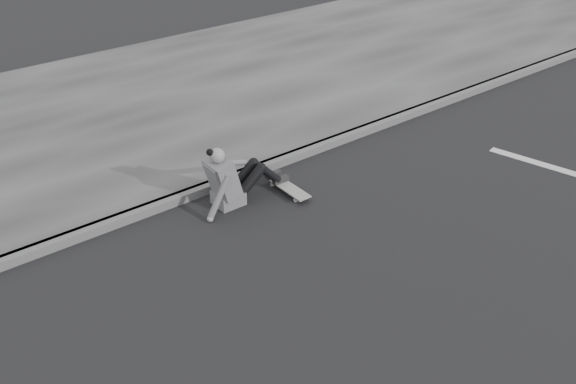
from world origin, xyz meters
The scene contains 5 objects.
ground centered at (0.00, 0.00, 0.00)m, with size 80.00×80.00×0.00m, color black.
curb centered at (0.00, 2.58, 0.06)m, with size 24.00×0.16×0.12m, color #525252.
sidewalk centered at (0.00, 5.60, 0.06)m, with size 24.00×6.00×0.12m, color #3B3B3B.
skateboard centered at (-1.35, 1.90, 0.07)m, with size 0.20×0.78×0.09m.
seated_woman centered at (-2.08, 2.14, 0.36)m, with size 1.38×0.46×0.88m.
Camera 1 is at (-5.92, -4.02, 4.54)m, focal length 40.00 mm.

